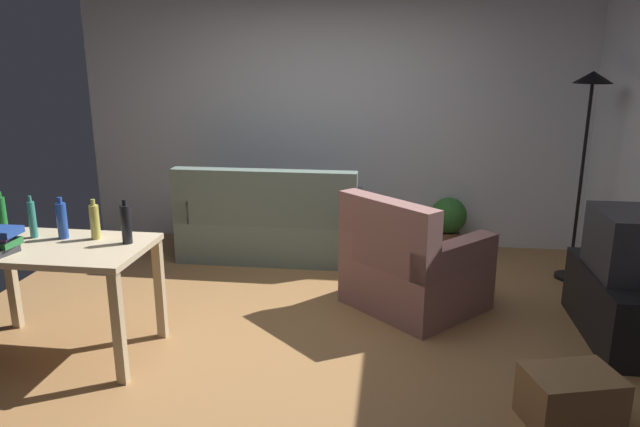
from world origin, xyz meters
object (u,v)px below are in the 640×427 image
object	(u,v)px
bottle_dark	(126,224)
torchiere_lamp	(588,120)
bottle_tall	(32,219)
tv_stand	(618,305)
bottle_blue	(62,220)
potted_plant	(448,221)
couch	(271,226)
bottle_squat	(95,221)
armchair	(411,269)
bottle_green	(2,216)
tv	(627,243)
desk	(55,261)
storage_box	(570,398)

from	to	relation	value
bottle_dark	torchiere_lamp	bearing A→B (deg)	28.11
bottle_tall	tv_stand	bearing A→B (deg)	8.34
bottle_tall	bottle_blue	xyz separation A→B (m)	(0.20, 0.01, -0.00)
bottle_tall	bottle_blue	distance (m)	0.20
potted_plant	bottle_tall	world-z (taller)	bottle_tall
couch	potted_plant	size ratio (longest dim) A/B	3.03
potted_plant	bottle_tall	size ratio (longest dim) A/B	2.00
bottle_squat	armchair	bearing A→B (deg)	22.76
armchair	couch	bearing A→B (deg)	4.74
potted_plant	bottle_squat	distance (m)	3.41
couch	bottle_tall	bearing A→B (deg)	59.16
bottle_green	armchair	bearing A→B (deg)	17.60
bottle_tall	bottle_dark	xyz separation A→B (m)	(0.67, -0.04, 0.00)
tv	potted_plant	xyz separation A→B (m)	(-1.05, 1.71, -0.37)
bottle_blue	desk	bearing A→B (deg)	-86.48
tv_stand	torchiere_lamp	bearing A→B (deg)	0.00
armchair	tv	bearing A→B (deg)	-149.68
potted_plant	bottle_blue	bearing A→B (deg)	-140.01
bottle_blue	bottle_dark	size ratio (longest dim) A/B	0.96
tv_stand	desk	distance (m)	3.84
potted_plant	storage_box	distance (m)	2.84
desk	potted_plant	xyz separation A→B (m)	(2.70, 2.42, -0.32)
desk	bottle_squat	world-z (taller)	bottle_squat
potted_plant	bottle_dark	xyz separation A→B (m)	(-2.24, -2.32, 0.56)
torchiere_lamp	bottle_squat	size ratio (longest dim) A/B	6.73
desk	bottle_green	size ratio (longest dim) A/B	4.03
potted_plant	bottle_green	world-z (taller)	bottle_green
tv_stand	bottle_green	bearing A→B (deg)	97.45
tv	storage_box	world-z (taller)	tv
bottle_green	desk	bearing A→B (deg)	-20.58
potted_plant	bottle_squat	world-z (taller)	bottle_squat
torchiere_lamp	bottle_dark	xyz separation A→B (m)	(-3.29, -1.76, -0.52)
tv	desk	bearing A→B (deg)	100.82
tv_stand	bottle_blue	bearing A→B (deg)	98.64
potted_plant	storage_box	size ratio (longest dim) A/B	1.19
torchiere_lamp	armchair	distance (m)	1.98
bottle_green	bottle_dark	world-z (taller)	bottle_green
tv	storage_box	bearing A→B (deg)	151.11
bottle_blue	torchiere_lamp	bearing A→B (deg)	24.47
bottle_dark	potted_plant	bearing A→B (deg)	45.99
armchair	bottle_blue	distance (m)	2.55
storage_box	potted_plant	bearing A→B (deg)	98.93
tv	torchiere_lamp	distance (m)	1.34
storage_box	bottle_tall	distance (m)	3.48
couch	bottle_green	world-z (taller)	bottle_green
desk	armchair	xyz separation A→B (m)	(2.31, 1.04, -0.33)
tv_stand	armchair	size ratio (longest dim) A/B	0.89
bottle_tall	bottle_dark	size ratio (longest dim) A/B	0.98
tv_stand	tv	distance (m)	0.46
potted_plant	bottle_squat	size ratio (longest dim) A/B	2.12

